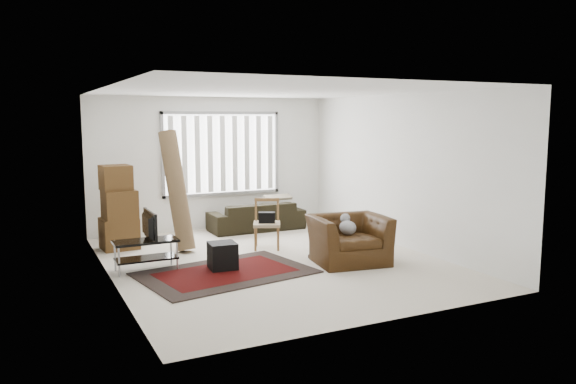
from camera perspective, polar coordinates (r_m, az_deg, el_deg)
name	(u,v)px	position (r m, az deg, el deg)	size (l,w,h in m)	color
room	(262,150)	(9.28, -2.67, 4.30)	(6.00, 6.02, 2.71)	beige
persian_rug	(226,273)	(8.43, -6.34, -8.16)	(2.67, 2.01, 0.02)	black
tv_stand	(146,249)	(8.71, -14.24, -5.59)	(0.94, 0.42, 0.47)	black
tv	(145,226)	(8.64, -14.31, -3.33)	(0.76, 0.10, 0.44)	black
subwoofer	(223,256)	(8.58, -6.67, -6.43)	(0.40, 0.40, 0.40)	black
moving_boxes	(118,210)	(10.22, -16.84, -1.78)	(0.65, 0.60, 1.47)	#56391B
white_flatpack	(131,228)	(10.40, -15.64, -3.51)	(0.53, 0.08, 0.67)	silver
rolled_rug	(177,190)	(9.85, -11.23, 0.15)	(0.31, 0.31, 2.08)	brown
sofa	(256,212)	(11.49, -3.24, -2.03)	(1.93, 0.84, 0.74)	black
side_chair	(267,221)	(9.86, -2.16, -3.00)	(0.62, 0.62, 0.87)	tan
armchair	(349,236)	(8.95, 6.22, -4.46)	(1.29, 1.16, 0.85)	#341D0A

